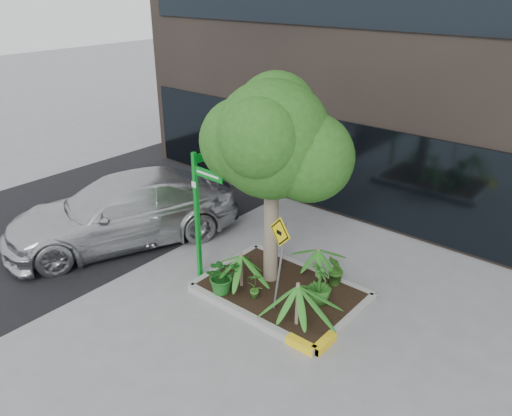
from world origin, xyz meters
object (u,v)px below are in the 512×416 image
Objects in this scene: street_sign_post at (200,203)px; cattle_sign at (280,248)px; parked_car at (123,210)px; tree at (273,140)px.

cattle_sign is (2.09, 0.02, -0.32)m from street_sign_post.
cattle_sign is (4.87, 0.05, 0.66)m from parked_car.
parked_car is at bearing -176.63° from street_sign_post.
street_sign_post is 1.48× the size of cattle_sign.
parked_car is (-4.08, -0.79, -2.44)m from tree.
street_sign_post is at bearing -163.54° from cattle_sign.
parked_car is at bearing -169.05° from tree.
parked_car is 4.91m from cattle_sign.
parked_car is 2.89× the size of cattle_sign.
tree is 2.26× the size of cattle_sign.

